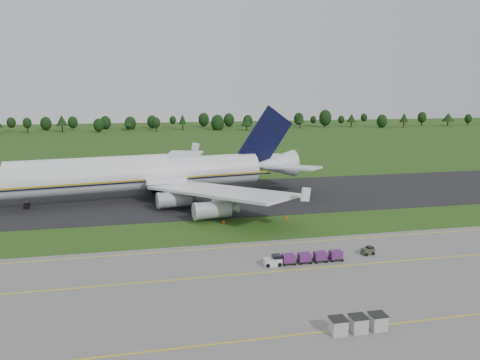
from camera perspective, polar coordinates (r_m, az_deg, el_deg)
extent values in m
plane|color=#254615|center=(91.36, 1.45, -5.94)|extent=(600.00, 600.00, 0.00)
cube|color=slate|center=(61.05, 9.21, -15.01)|extent=(300.00, 52.00, 0.06)
cube|color=black|center=(117.83, -1.74, -2.03)|extent=(300.00, 40.00, 0.08)
cube|color=yellow|center=(71.36, 5.67, -10.92)|extent=(300.00, 0.25, 0.01)
cube|color=yellow|center=(56.13, 11.53, -17.52)|extent=(300.00, 0.20, 0.01)
cube|color=yellow|center=(82.13, 3.10, -7.89)|extent=(120.00, 0.20, 0.01)
cylinder|color=black|center=(317.84, -24.46, 5.61)|extent=(0.70, 0.70, 4.00)
sphere|color=#1A3713|center=(317.55, -24.52, 6.35)|extent=(5.07, 5.07, 5.07)
cylinder|color=black|center=(316.59, -20.84, 5.85)|extent=(0.70, 0.70, 3.78)
cone|color=#1A3713|center=(316.22, -20.90, 6.79)|extent=(7.24, 7.24, 6.72)
cylinder|color=black|center=(305.29, -16.83, 5.85)|extent=(0.70, 0.70, 2.99)
sphere|color=#1A3713|center=(305.05, -16.86, 6.43)|extent=(6.36, 6.36, 6.36)
cylinder|color=black|center=(313.83, -13.48, 6.16)|extent=(0.70, 0.70, 3.07)
cone|color=#1A3713|center=(313.52, -13.52, 6.93)|extent=(5.65, 5.65, 5.45)
cylinder|color=black|center=(305.26, -10.16, 6.21)|extent=(0.70, 0.70, 3.63)
sphere|color=#1A3713|center=(304.98, -10.19, 6.91)|extent=(5.24, 5.24, 5.24)
cylinder|color=black|center=(312.44, -6.99, 6.42)|extent=(0.70, 0.70, 3.74)
cone|color=#1A3713|center=(312.07, -7.01, 7.37)|extent=(5.34, 5.34, 6.65)
cylinder|color=black|center=(310.35, -2.75, 6.38)|extent=(0.70, 0.70, 2.95)
sphere|color=#1A3713|center=(310.12, -2.76, 6.94)|extent=(8.66, 8.66, 8.66)
cylinder|color=black|center=(307.37, 0.81, 6.37)|extent=(0.70, 0.70, 3.22)
cone|color=#1A3713|center=(307.03, 0.82, 7.21)|extent=(7.15, 7.15, 5.72)
cylinder|color=black|center=(317.90, 4.15, 6.48)|extent=(0.70, 0.70, 3.00)
sphere|color=#1A3713|center=(317.67, 4.16, 7.04)|extent=(6.67, 6.67, 6.67)
cylinder|color=black|center=(327.08, 7.33, 6.62)|extent=(0.70, 0.70, 3.79)
cone|color=#1A3713|center=(326.73, 7.35, 7.54)|extent=(6.30, 6.30, 6.73)
cylinder|color=black|center=(339.24, 10.32, 6.73)|extent=(0.70, 0.70, 4.29)
sphere|color=#1A3713|center=(338.95, 10.35, 7.47)|extent=(8.75, 8.75, 8.75)
cylinder|color=black|center=(343.40, 13.40, 6.58)|extent=(0.70, 0.70, 3.40)
cone|color=#1A3713|center=(343.09, 13.44, 7.37)|extent=(6.50, 6.50, 6.05)
cylinder|color=black|center=(344.88, 16.89, 6.39)|extent=(0.70, 0.70, 2.94)
sphere|color=#1A3713|center=(344.67, 16.91, 6.89)|extent=(7.25, 7.25, 7.25)
cylinder|color=black|center=(352.06, 19.32, 6.39)|extent=(0.70, 0.70, 3.62)
cone|color=#1A3713|center=(351.74, 19.38, 7.20)|extent=(6.22, 6.22, 6.43)
cylinder|color=black|center=(369.08, 21.26, 6.48)|extent=(0.70, 0.70, 4.09)
sphere|color=#1A3713|center=(368.82, 21.31, 7.13)|extent=(6.26, 6.26, 6.26)
cylinder|color=black|center=(375.42, 24.00, 6.29)|extent=(0.70, 0.70, 3.38)
cone|color=#1A3713|center=(375.14, 24.05, 7.00)|extent=(8.99, 8.99, 6.00)
cylinder|color=black|center=(392.10, 26.02, 6.27)|extent=(0.70, 0.70, 3.13)
sphere|color=#1A3713|center=(391.91, 26.06, 6.74)|extent=(5.29, 5.29, 5.29)
cylinder|color=silver|center=(116.08, -12.59, 0.61)|extent=(62.38, 16.80, 7.69)
cylinder|color=silver|center=(114.82, -17.91, 1.14)|extent=(36.79, 11.32, 6.00)
cone|color=silver|center=(126.33, 4.16, 1.93)|extent=(12.70, 8.97, 7.30)
cube|color=gold|center=(112.43, -12.30, -0.04)|extent=(67.58, 10.21, 0.37)
cube|color=silver|center=(99.84, -2.68, -1.38)|extent=(29.38, 35.95, 0.59)
cube|color=silver|center=(138.57, -7.91, 2.04)|extent=(21.08, 37.83, 0.59)
cylinder|color=#9C9FA4|center=(104.93, -8.02, -2.36)|extent=(7.90, 4.49, 3.42)
cylinder|color=#9C9FA4|center=(95.18, -3.42, -3.66)|extent=(7.90, 4.49, 3.42)
cylinder|color=#9C9FA4|center=(130.77, -10.62, 0.23)|extent=(7.90, 4.49, 3.42)
cylinder|color=#9C9FA4|center=(143.06, -9.43, 1.19)|extent=(7.90, 4.49, 3.42)
cube|color=black|center=(124.31, 3.09, 5.14)|extent=(15.48, 2.89, 17.14)
cube|color=silver|center=(119.87, 6.46, 1.55)|extent=(13.48, 14.36, 0.48)
cube|color=silver|center=(134.14, 3.35, 2.61)|extent=(10.91, 15.07, 0.48)
cylinder|color=slate|center=(116.36, -24.54, -2.64)|extent=(0.38, 0.38, 2.35)
cylinder|color=black|center=(116.47, -24.52, -2.87)|extent=(1.52, 1.16, 1.39)
cylinder|color=slate|center=(113.50, -8.94, -2.08)|extent=(0.38, 0.38, 2.35)
cylinder|color=black|center=(113.61, -8.93, -2.32)|extent=(1.52, 1.16, 1.39)
cylinder|color=slate|center=(122.70, -9.86, -1.12)|extent=(0.38, 0.38, 2.35)
cylinder|color=black|center=(122.81, -9.85, -1.34)|extent=(1.52, 1.16, 1.39)
cube|color=silver|center=(72.90, 3.99, -9.93)|extent=(2.72, 1.46, 1.15)
cylinder|color=black|center=(72.10, 3.42, -10.39)|extent=(0.63, 0.23, 0.63)
cube|color=black|center=(73.67, 5.90, -9.90)|extent=(2.09, 1.57, 0.13)
cube|color=#501F58|center=(73.45, 5.91, -9.45)|extent=(1.88, 1.46, 1.15)
cylinder|color=black|center=(72.85, 5.44, -10.30)|extent=(0.36, 0.16, 0.36)
cube|color=black|center=(74.48, 7.84, -9.71)|extent=(2.09, 1.57, 0.13)
cube|color=#501F58|center=(74.26, 7.85, -9.26)|extent=(1.88, 1.46, 1.15)
cylinder|color=black|center=(73.64, 7.41, -10.11)|extent=(0.36, 0.16, 0.36)
cube|color=black|center=(75.38, 9.73, -9.52)|extent=(2.09, 1.57, 0.13)
cube|color=#501F58|center=(75.16, 9.75, -9.07)|extent=(1.88, 1.46, 1.15)
cylinder|color=black|center=(74.51, 9.33, -9.90)|extent=(0.36, 0.16, 0.36)
cube|color=black|center=(76.35, 11.58, -9.31)|extent=(2.09, 1.57, 0.13)
cube|color=#501F58|center=(76.13, 11.60, -8.87)|extent=(1.88, 1.46, 1.15)
cylinder|color=black|center=(75.47, 11.21, -9.70)|extent=(0.36, 0.16, 0.36)
cylinder|color=black|center=(73.00, 3.99, -10.12)|extent=(0.63, 0.23, 0.63)
cube|color=#303726|center=(80.06, 15.30, -8.39)|extent=(2.10, 1.47, 1.06)
cylinder|color=black|center=(79.37, 15.05, -8.75)|extent=(0.54, 0.19, 0.54)
cylinder|color=black|center=(80.93, 15.53, -8.38)|extent=(0.54, 0.19, 0.54)
cube|color=#AAAAAA|center=(55.18, 11.86, -17.06)|extent=(1.72, 1.72, 1.72)
cube|color=black|center=(54.76, 11.89, -16.22)|extent=(1.83, 1.83, 0.09)
cube|color=#AAAAAA|center=(56.12, 14.20, -16.66)|extent=(1.72, 1.72, 1.72)
cube|color=black|center=(55.71, 14.24, -15.83)|extent=(1.83, 1.83, 0.09)
cube|color=#AAAAAA|center=(57.14, 16.45, -16.25)|extent=(1.72, 1.72, 1.72)
cube|color=black|center=(56.74, 16.50, -15.44)|extent=(1.83, 1.83, 0.09)
cube|color=#E55207|center=(94.72, -2.02, -5.14)|extent=(0.50, 0.12, 0.60)
cube|color=black|center=(94.80, -2.02, -5.30)|extent=(0.30, 0.30, 0.04)
cube|color=#E55207|center=(97.85, 5.73, -4.66)|extent=(0.50, 0.12, 0.60)
cube|color=black|center=(97.92, 5.73, -4.81)|extent=(0.30, 0.30, 0.04)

